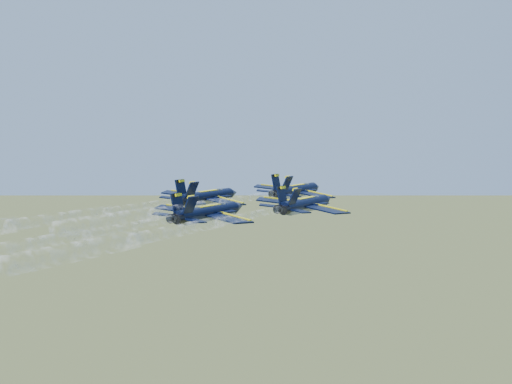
# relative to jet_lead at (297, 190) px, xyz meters

# --- Properties ---
(jet_lead) EXTENTS (13.40, 18.26, 3.96)m
(jet_lead) POSITION_rel_jet_lead_xyz_m (0.00, 0.00, 0.00)
(jet_lead) COLOR black
(jet_left) EXTENTS (13.40, 18.26, 3.96)m
(jet_left) POSITION_rel_jet_lead_xyz_m (-13.00, -10.26, 0.00)
(jet_left) COLOR black
(jet_right) EXTENTS (13.40, 18.26, 3.96)m
(jet_right) POSITION_rel_jet_lead_xyz_m (2.52, -17.05, 0.00)
(jet_right) COLOR black
(jet_slot) EXTENTS (13.40, 18.26, 3.96)m
(jet_slot) POSITION_rel_jet_lead_xyz_m (-9.65, -27.01, 0.00)
(jet_slot) COLOR black
(smoke_trail_lead) EXTENTS (18.64, 48.19, 1.92)m
(smoke_trail_lead) POSITION_rel_jet_lead_xyz_m (-13.28, -36.74, 0.04)
(smoke_trail_lead) COLOR white
(smoke_trail_left) EXTENTS (18.64, 48.19, 1.92)m
(smoke_trail_left) POSITION_rel_jet_lead_xyz_m (-26.28, -47.00, 0.04)
(smoke_trail_left) COLOR white
(smoke_trail_right) EXTENTS (18.64, 48.19, 1.92)m
(smoke_trail_right) POSITION_rel_jet_lead_xyz_m (-10.76, -53.79, 0.04)
(smoke_trail_right) COLOR white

